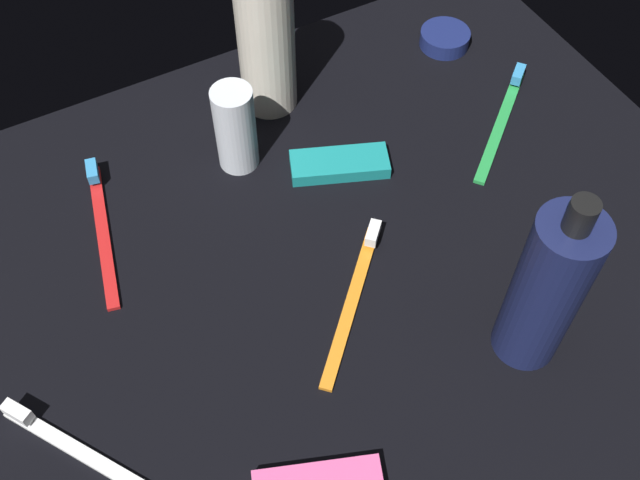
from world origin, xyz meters
TOP-DOWN VIEW (x-y plane):
  - ground_plane at (0.00, 0.00)cm, footprint 84.00×64.00cm
  - lotion_bottle at (11.92, -16.93)cm, footprint 5.83×5.83cm
  - bodywash_bottle at (5.33, 22.01)cm, footprint 6.16×6.16cm
  - deodorant_stick at (-1.66, 15.30)cm, footprint 4.29×4.29cm
  - toothbrush_orange at (1.06, -5.37)cm, footprint 13.39×13.76cm
  - toothbrush_red at (-17.63, 13.74)cm, footprint 5.04×17.84cm
  - toothbrush_white at (-26.76, -8.00)cm, footprint 10.93×15.68cm
  - toothbrush_green at (26.99, 6.81)cm, footprint 14.63×12.40cm
  - snack_bar_teal at (7.29, 9.19)cm, footprint 11.14×7.55cm
  - cream_tin_left at (28.35, 20.71)cm, footprint 6.03×6.03cm

SIDE VIEW (x-z plane):
  - ground_plane at x=0.00cm, z-range -1.20..0.00cm
  - toothbrush_orange at x=1.06cm, z-range -0.44..1.66cm
  - toothbrush_red at x=-17.63cm, z-range -0.44..1.66cm
  - toothbrush_white at x=-26.76cm, z-range -0.44..1.66cm
  - toothbrush_green at x=26.99cm, z-range -0.44..1.66cm
  - snack_bar_teal at x=7.29cm, z-range 0.00..1.50cm
  - cream_tin_left at x=28.35cm, z-range 0.00..1.90cm
  - deodorant_stick at x=-1.66cm, z-range 0.00..9.99cm
  - lotion_bottle at x=11.92cm, z-range -1.17..19.15cm
  - bodywash_bottle at x=5.33cm, z-range -0.78..19.07cm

